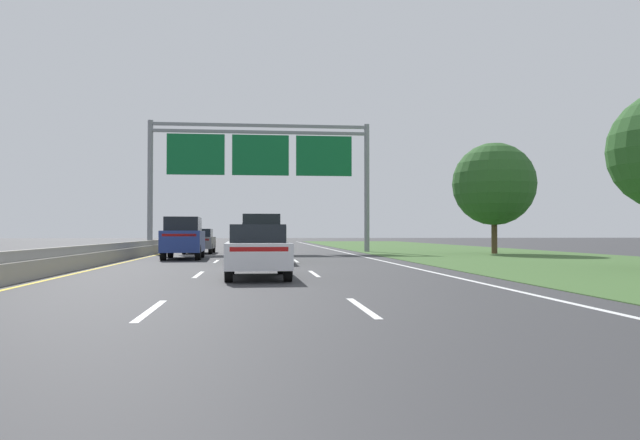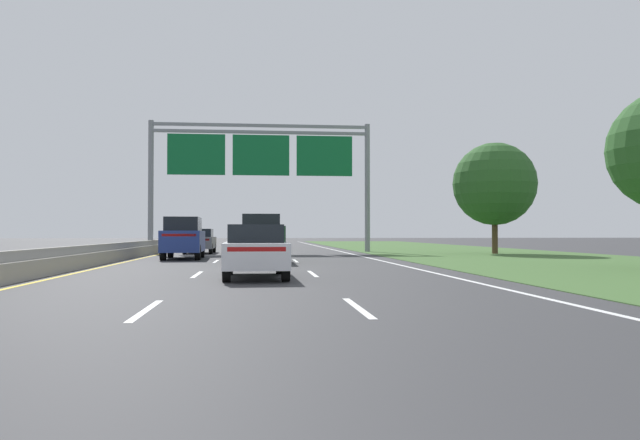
{
  "view_description": "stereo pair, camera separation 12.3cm",
  "coord_description": "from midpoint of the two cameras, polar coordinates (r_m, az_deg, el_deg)",
  "views": [
    {
      "loc": [
        -0.06,
        -0.33,
        1.35
      ],
      "look_at": [
        3.4,
        32.34,
        2.01
      ],
      "focal_mm": 34.43,
      "sensor_mm": 36.0,
      "label": 1
    },
    {
      "loc": [
        0.06,
        -0.35,
        1.35
      ],
      "look_at": [
        3.4,
        32.34,
        2.01
      ],
      "focal_mm": 34.43,
      "sensor_mm": 36.0,
      "label": 2
    }
  ],
  "objects": [
    {
      "name": "overhead_sign_gantry",
      "position": [
        42.08,
        -5.63,
        5.57
      ],
      "size": [
        15.06,
        0.42,
        8.87
      ],
      "color": "gray",
      "rests_on": "ground"
    },
    {
      "name": "median_barrier_concrete",
      "position": [
        35.97,
        -16.65,
        -2.69
      ],
      "size": [
        0.6,
        110.0,
        0.85
      ],
      "color": "#99968E",
      "rests_on": "ground"
    },
    {
      "name": "car_grey_left_lane_sedan",
      "position": [
        40.17,
        -11.23,
        -1.89
      ],
      "size": [
        1.83,
        4.41,
        1.57
      ],
      "rotation": [
        0.0,
        0.0,
        1.57
      ],
      "color": "slate",
      "rests_on": "ground"
    },
    {
      "name": "grass_verge_right",
      "position": [
        38.02,
        15.5,
        -3.13
      ],
      "size": [
        14.0,
        110.0,
        0.02
      ],
      "primitive_type": "cube",
      "color": "#3D602D",
      "rests_on": "ground"
    },
    {
      "name": "car_gold_centre_lane_suv",
      "position": [
        50.0,
        -6.31,
        -1.43
      ],
      "size": [
        1.98,
        4.73,
        2.11
      ],
      "rotation": [
        0.0,
        0.0,
        1.55
      ],
      "color": "#A38438",
      "rests_on": "ground"
    },
    {
      "name": "lane_striping",
      "position": [
        34.91,
        -6.06,
        -3.35
      ],
      "size": [
        11.96,
        106.0,
        0.01
      ],
      "color": "white",
      "rests_on": "ground"
    },
    {
      "name": "car_blue_left_lane_suv",
      "position": [
        31.83,
        -12.67,
        -1.58
      ],
      "size": [
        2.02,
        4.75,
        2.11
      ],
      "rotation": [
        0.0,
        0.0,
        1.6
      ],
      "color": "navy",
      "rests_on": "ground"
    },
    {
      "name": "pickup_truck_darkgreen",
      "position": [
        28.25,
        -5.59,
        -1.7
      ],
      "size": [
        2.01,
        5.4,
        2.2
      ],
      "rotation": [
        0.0,
        0.0,
        1.57
      ],
      "color": "#193D23",
      "rests_on": "ground"
    },
    {
      "name": "ground_plane",
      "position": [
        35.37,
        -6.06,
        -3.33
      ],
      "size": [
        220.0,
        220.0,
        0.0
      ],
      "primitive_type": "plane",
      "color": "#333335"
    },
    {
      "name": "roadside_tree_mid",
      "position": [
        39.93,
        15.79,
        3.23
      ],
      "size": [
        5.16,
        5.16,
        6.96
      ],
      "color": "#4C3823",
      "rests_on": "ground"
    },
    {
      "name": "car_white_centre_lane_sedan",
      "position": [
        18.26,
        -6.05,
        -2.81
      ],
      "size": [
        1.9,
        4.43,
        1.57
      ],
      "rotation": [
        0.0,
        0.0,
        1.59
      ],
      "color": "silver",
      "rests_on": "ground"
    }
  ]
}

